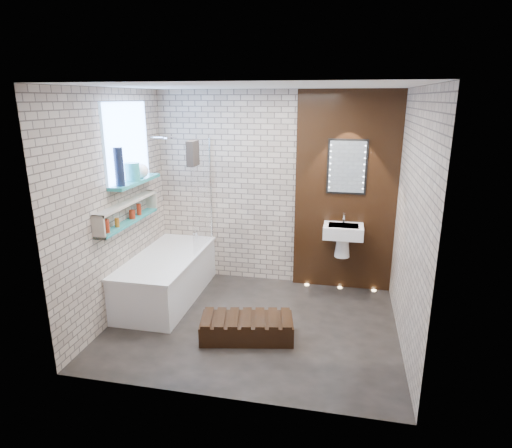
% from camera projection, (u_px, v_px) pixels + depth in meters
% --- Properties ---
extents(ground, '(3.20, 3.20, 0.00)m').
position_uv_depth(ground, '(253.00, 324.00, 4.95)').
color(ground, black).
rests_on(ground, ground).
extents(room_shell, '(3.24, 3.20, 2.60)m').
position_uv_depth(room_shell, '(253.00, 214.00, 4.59)').
color(room_shell, gray).
rests_on(room_shell, ground).
extents(walnut_panel, '(1.30, 0.06, 2.60)m').
position_uv_depth(walnut_panel, '(345.00, 193.00, 5.60)').
color(walnut_panel, black).
rests_on(walnut_panel, ground).
extents(clerestory_window, '(0.18, 1.00, 0.94)m').
position_uv_depth(clerestory_window, '(128.00, 150.00, 5.06)').
color(clerestory_window, '#7FADE0').
rests_on(clerestory_window, room_shell).
extents(display_niche, '(0.14, 1.30, 0.26)m').
position_uv_depth(display_niche, '(128.00, 212.00, 5.06)').
color(display_niche, teal).
rests_on(display_niche, room_shell).
extents(bathtub, '(0.79, 1.74, 0.70)m').
position_uv_depth(bathtub, '(167.00, 276.00, 5.54)').
color(bathtub, white).
rests_on(bathtub, ground).
extents(bath_screen, '(0.01, 0.78, 1.40)m').
position_uv_depth(bath_screen, '(202.00, 195.00, 5.60)').
color(bath_screen, white).
rests_on(bath_screen, bathtub).
extents(towel, '(0.09, 0.23, 0.30)m').
position_uv_depth(towel, '(193.00, 153.00, 5.17)').
color(towel, '#282420').
rests_on(towel, bath_screen).
extents(shower_head, '(0.18, 0.18, 0.02)m').
position_uv_depth(shower_head, '(170.00, 138.00, 5.54)').
color(shower_head, silver).
rests_on(shower_head, room_shell).
extents(washbasin, '(0.50, 0.36, 0.58)m').
position_uv_depth(washbasin, '(343.00, 235.00, 5.55)').
color(washbasin, white).
rests_on(washbasin, walnut_panel).
extents(led_mirror, '(0.50, 0.02, 0.70)m').
position_uv_depth(led_mirror, '(347.00, 167.00, 5.46)').
color(led_mirror, black).
rests_on(led_mirror, walnut_panel).
extents(walnut_step, '(1.05, 0.62, 0.22)m').
position_uv_depth(walnut_step, '(247.00, 328.00, 4.64)').
color(walnut_step, black).
rests_on(walnut_step, ground).
extents(niche_bottles, '(0.07, 0.81, 0.15)m').
position_uv_depth(niche_bottles, '(124.00, 218.00, 4.97)').
color(niche_bottles, '#A95D1A').
rests_on(niche_bottles, display_niche).
extents(sill_vases, '(0.17, 0.65, 0.42)m').
position_uv_depth(sill_vases, '(132.00, 170.00, 5.03)').
color(sill_vases, '#131C36').
rests_on(sill_vases, clerestory_window).
extents(floor_uplights, '(0.96, 0.06, 0.01)m').
position_uv_depth(floor_uplights, '(340.00, 287.00, 5.89)').
color(floor_uplights, '#FFD899').
rests_on(floor_uplights, ground).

